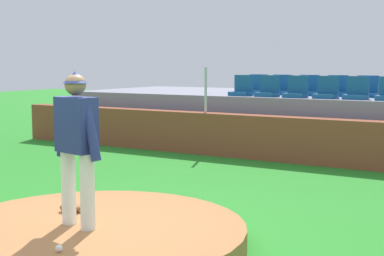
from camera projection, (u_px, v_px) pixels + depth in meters
ground_plane at (92, 246)px, 6.37m from camera, size 60.00×60.00×0.00m
pitchers_mound at (92, 236)px, 6.35m from camera, size 3.55×3.55×0.24m
pitcher at (77, 138)px, 6.19m from camera, size 0.75×0.34×1.75m
baseball at (59, 248)px, 5.44m from camera, size 0.07×0.07×0.07m
fielding_glove at (71, 208)px, 6.91m from camera, size 0.34×0.26×0.11m
brick_barrier at (292, 140)px, 11.79m from camera, size 15.07×0.40×0.96m
fence_post_left at (206, 90)px, 12.75m from camera, size 0.06×0.06×1.04m
bleacher_platform at (331, 120)px, 14.11m from camera, size 13.55×4.31×1.31m
stadium_chair_0 at (242, 89)px, 13.51m from camera, size 0.48×0.44×0.50m
stadium_chair_1 at (268, 90)px, 13.14m from camera, size 0.48×0.44×0.50m
stadium_chair_2 at (296, 91)px, 12.77m from camera, size 0.48×0.44×0.50m
stadium_chair_3 at (327, 91)px, 12.44m from camera, size 0.48×0.44×0.50m
stadium_chair_4 at (357, 92)px, 12.11m from camera, size 0.48×0.44×0.50m
stadium_chair_6 at (257, 88)px, 14.28m from camera, size 0.48×0.44×0.50m
stadium_chair_7 at (281, 88)px, 13.94m from camera, size 0.48×0.44×0.50m
stadium_chair_8 at (308, 89)px, 13.58m from camera, size 0.48×0.44×0.50m
stadium_chair_9 at (337, 90)px, 13.23m from camera, size 0.48×0.44×0.50m
stadium_chair_10 at (367, 90)px, 12.89m from camera, size 0.48×0.44×0.50m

